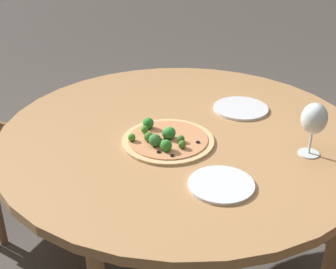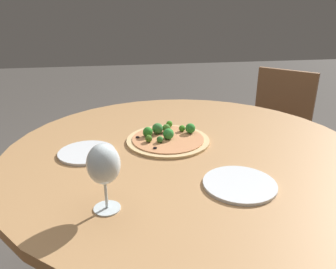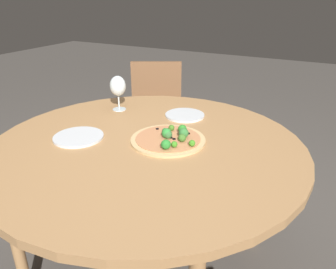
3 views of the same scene
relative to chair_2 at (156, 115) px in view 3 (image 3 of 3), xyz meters
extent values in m
plane|color=#4C4742|center=(-0.93, -0.48, -0.46)|extent=(12.00, 12.00, 0.00)
cylinder|color=#A87A4C|center=(-0.93, -0.48, 0.26)|extent=(1.34, 1.34, 0.03)
cylinder|color=#A87A4C|center=(-0.52, -0.90, -0.11)|extent=(0.05, 0.05, 0.69)
cylinder|color=#A87A4C|center=(-1.35, -0.07, -0.11)|extent=(0.05, 0.05, 0.69)
cylinder|color=#A87A4C|center=(-0.52, -0.07, -0.11)|extent=(0.05, 0.05, 0.69)
cube|color=brown|center=(-0.06, -0.03, -0.05)|extent=(0.54, 0.54, 0.04)
cube|color=brown|center=(0.11, 0.06, 0.18)|extent=(0.20, 0.35, 0.40)
cylinder|color=brown|center=(-0.29, 0.04, -0.26)|extent=(0.04, 0.04, 0.39)
cylinder|color=brown|center=(-0.13, -0.26, -0.26)|extent=(0.04, 0.04, 0.39)
cylinder|color=brown|center=(0.01, 0.20, -0.26)|extent=(0.04, 0.04, 0.39)
cylinder|color=brown|center=(0.17, -0.10, -0.26)|extent=(0.04, 0.04, 0.39)
cylinder|color=tan|center=(-0.88, -0.56, 0.28)|extent=(0.33, 0.33, 0.01)
cylinder|color=tan|center=(-0.88, -0.56, 0.28)|extent=(0.28, 0.28, 0.00)
sphere|color=#2C7D27|center=(-0.80, -0.59, 0.31)|extent=(0.04, 0.04, 0.04)
sphere|color=#376F36|center=(-0.88, -0.56, 0.30)|extent=(0.04, 0.04, 0.04)
sphere|color=#34742E|center=(-0.84, -0.52, 0.30)|extent=(0.02, 0.02, 0.02)
sphere|color=#2F8635|center=(-0.88, -0.55, 0.31)|extent=(0.04, 0.04, 0.04)
sphere|color=#357636|center=(-0.84, -0.62, 0.31)|extent=(0.04, 0.04, 0.04)
sphere|color=#3B8222|center=(-0.94, -0.62, 0.30)|extent=(0.03, 0.03, 0.03)
sphere|color=#407129|center=(-0.88, -0.63, 0.30)|extent=(0.03, 0.03, 0.03)
sphere|color=#2B802E|center=(-0.97, -0.60, 0.31)|extent=(0.04, 0.04, 0.04)
sphere|color=#427222|center=(-0.80, -0.54, 0.30)|extent=(0.03, 0.03, 0.03)
sphere|color=#3D8521|center=(-0.90, -0.68, 0.30)|extent=(0.03, 0.03, 0.03)
sphere|color=#30842B|center=(-0.80, -0.59, 0.30)|extent=(0.03, 0.03, 0.03)
cylinder|color=black|center=(-0.87, -0.57, 0.29)|extent=(0.01, 0.01, 0.00)
cylinder|color=black|center=(-0.87, -0.56, 0.29)|extent=(0.01, 0.01, 0.00)
cylinder|color=black|center=(-0.76, -0.58, 0.29)|extent=(0.01, 0.01, 0.00)
cylinder|color=black|center=(-0.88, -0.59, 0.29)|extent=(0.01, 0.01, 0.00)
cylinder|color=black|center=(-0.80, -0.62, 0.29)|extent=(0.01, 0.01, 0.00)
cylinder|color=black|center=(-0.81, -0.47, 0.29)|extent=(0.01, 0.01, 0.00)
cylinder|color=black|center=(-0.88, -0.56, 0.29)|extent=(0.01, 0.01, 0.00)
cylinder|color=silver|center=(-0.64, -0.14, 0.27)|extent=(0.07, 0.07, 0.00)
cylinder|color=silver|center=(-0.64, -0.14, 0.31)|extent=(0.01, 0.01, 0.08)
ellipsoid|color=silver|center=(-0.64, -0.14, 0.40)|extent=(0.09, 0.09, 0.11)
cylinder|color=silver|center=(-0.57, -0.50, 0.28)|extent=(0.20, 0.20, 0.01)
cylinder|color=silver|center=(-1.03, -0.19, 0.28)|extent=(0.22, 0.22, 0.01)
camera|label=1|loc=(0.48, -1.03, 1.08)|focal=50.00mm
camera|label=2|loc=(-0.68, 0.61, 0.78)|focal=35.00mm
camera|label=3|loc=(-2.01, -1.15, 0.88)|focal=35.00mm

